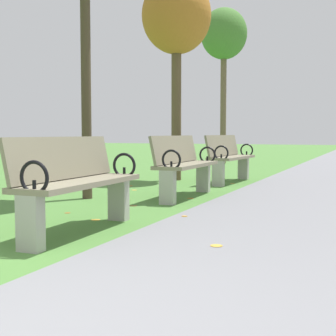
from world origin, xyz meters
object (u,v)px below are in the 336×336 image
object	(u,v)px
park_bench_2	(76,181)
park_bench_3	(184,164)
park_bench_4	(229,157)
tree_5	(224,36)
tree_4	(176,19)

from	to	relation	value
park_bench_2	park_bench_3	distance (m)	2.74
park_bench_4	park_bench_3	bearing A→B (deg)	-90.00
park_bench_2	park_bench_4	world-z (taller)	same
park_bench_2	tree_5	xyz separation A→B (m)	(-1.82, 10.69, 3.42)
park_bench_2	tree_4	bearing A→B (deg)	102.13
tree_4	tree_5	distance (m)	5.67
park_bench_3	tree_5	xyz separation A→B (m)	(-1.82, 7.95, 3.42)
park_bench_2	tree_5	size ratio (longest dim) A/B	0.34
tree_4	tree_5	world-z (taller)	tree_5
park_bench_4	tree_5	xyz separation A→B (m)	(-1.82, 5.60, 3.42)
park_bench_2	tree_5	bearing A→B (deg)	99.66
park_bench_3	tree_4	distance (m)	3.75
park_bench_3	tree_5	size ratio (longest dim) A/B	0.34
park_bench_4	tree_5	world-z (taller)	tree_5
park_bench_2	tree_5	distance (m)	11.37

